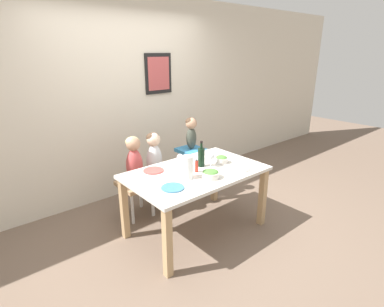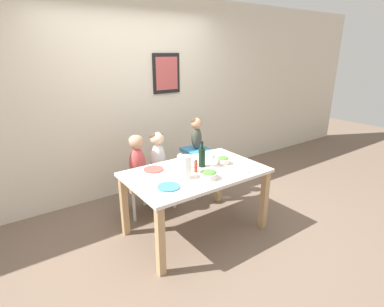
{
  "view_description": "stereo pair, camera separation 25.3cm",
  "coord_description": "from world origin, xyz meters",
  "px_view_note": "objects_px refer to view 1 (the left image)",
  "views": [
    {
      "loc": [
        -1.97,
        -2.27,
        1.97
      ],
      "look_at": [
        0.0,
        0.07,
        0.92
      ],
      "focal_mm": 28.0,
      "sensor_mm": 36.0,
      "label": 1
    },
    {
      "loc": [
        -1.77,
        -2.42,
        1.97
      ],
      "look_at": [
        0.0,
        0.07,
        0.92
      ],
      "focal_mm": 28.0,
      "sensor_mm": 36.0,
      "label": 2
    }
  ],
  "objects_px": {
    "wine_bottle": "(201,157)",
    "wine_glass_far": "(180,158)",
    "chair_right_highchair": "(191,159)",
    "paper_towel_roll": "(188,167)",
    "person_child_center": "(154,154)",
    "person_baby_right": "(191,130)",
    "dinner_plate_back_right": "(213,154)",
    "chair_far_center": "(155,181)",
    "salad_bowl_large": "(211,174)",
    "dinner_plate_front_right": "(239,169)",
    "dinner_plate_front_left": "(173,188)",
    "dinner_plate_back_left": "(154,170)",
    "chair_far_left": "(136,188)",
    "wine_glass_near": "(211,157)",
    "person_child_left": "(134,159)",
    "salad_bowl_small": "(221,159)"
  },
  "relations": [
    {
      "from": "wine_glass_far",
      "to": "dinner_plate_back_right",
      "type": "relative_size",
      "value": 0.77
    },
    {
      "from": "chair_far_center",
      "to": "wine_bottle",
      "type": "relative_size",
      "value": 1.52
    },
    {
      "from": "person_child_center",
      "to": "person_baby_right",
      "type": "relative_size",
      "value": 1.33
    },
    {
      "from": "person_child_left",
      "to": "dinner_plate_back_left",
      "type": "distance_m",
      "value": 0.44
    },
    {
      "from": "chair_right_highchair",
      "to": "paper_towel_roll",
      "type": "distance_m",
      "value": 1.15
    },
    {
      "from": "wine_glass_far",
      "to": "salad_bowl_small",
      "type": "height_order",
      "value": "wine_glass_far"
    },
    {
      "from": "dinner_plate_front_left",
      "to": "person_baby_right",
      "type": "bearing_deg",
      "value": 42.56
    },
    {
      "from": "wine_glass_far",
      "to": "dinner_plate_front_right",
      "type": "bearing_deg",
      "value": -41.95
    },
    {
      "from": "wine_bottle",
      "to": "paper_towel_roll",
      "type": "relative_size",
      "value": 1.24
    },
    {
      "from": "person_child_center",
      "to": "person_baby_right",
      "type": "xyz_separation_m",
      "value": [
        0.61,
        0.0,
        0.2
      ]
    },
    {
      "from": "chair_right_highchair",
      "to": "wine_glass_far",
      "type": "relative_size",
      "value": 4.1
    },
    {
      "from": "salad_bowl_large",
      "to": "wine_bottle",
      "type": "bearing_deg",
      "value": 65.07
    },
    {
      "from": "chair_far_center",
      "to": "chair_right_highchair",
      "type": "xyz_separation_m",
      "value": [
        0.61,
        0.0,
        0.17
      ]
    },
    {
      "from": "salad_bowl_small",
      "to": "dinner_plate_front_left",
      "type": "bearing_deg",
      "value": -167.5
    },
    {
      "from": "chair_far_center",
      "to": "dinner_plate_front_right",
      "type": "bearing_deg",
      "value": -65.38
    },
    {
      "from": "chair_far_center",
      "to": "person_child_left",
      "type": "relative_size",
      "value": 0.78
    },
    {
      "from": "person_baby_right",
      "to": "dinner_plate_front_left",
      "type": "bearing_deg",
      "value": -137.44
    },
    {
      "from": "chair_right_highchair",
      "to": "person_baby_right",
      "type": "distance_m",
      "value": 0.41
    },
    {
      "from": "paper_towel_roll",
      "to": "salad_bowl_small",
      "type": "height_order",
      "value": "paper_towel_roll"
    },
    {
      "from": "chair_right_highchair",
      "to": "salad_bowl_large",
      "type": "xyz_separation_m",
      "value": [
        -0.55,
        -0.97,
        0.24
      ]
    },
    {
      "from": "chair_far_center",
      "to": "wine_glass_near",
      "type": "relative_size",
      "value": 2.65
    },
    {
      "from": "wine_glass_far",
      "to": "dinner_plate_front_left",
      "type": "height_order",
      "value": "wine_glass_far"
    },
    {
      "from": "chair_far_left",
      "to": "paper_towel_roll",
      "type": "distance_m",
      "value": 0.96
    },
    {
      "from": "person_baby_right",
      "to": "chair_right_highchair",
      "type": "bearing_deg",
      "value": -90.0
    },
    {
      "from": "wine_glass_near",
      "to": "dinner_plate_front_left",
      "type": "bearing_deg",
      "value": -165.71
    },
    {
      "from": "wine_glass_near",
      "to": "dinner_plate_back_left",
      "type": "height_order",
      "value": "wine_glass_near"
    },
    {
      "from": "wine_bottle",
      "to": "salad_bowl_small",
      "type": "bearing_deg",
      "value": -14.47
    },
    {
      "from": "salad_bowl_large",
      "to": "dinner_plate_front_left",
      "type": "bearing_deg",
      "value": 173.53
    },
    {
      "from": "wine_glass_far",
      "to": "dinner_plate_back_right",
      "type": "xyz_separation_m",
      "value": [
        0.6,
        0.1,
        -0.11
      ]
    },
    {
      "from": "salad_bowl_large",
      "to": "dinner_plate_front_right",
      "type": "bearing_deg",
      "value": -4.74
    },
    {
      "from": "dinner_plate_front_left",
      "to": "dinner_plate_back_left",
      "type": "bearing_deg",
      "value": 78.64
    },
    {
      "from": "person_baby_right",
      "to": "wine_glass_near",
      "type": "distance_m",
      "value": 0.83
    },
    {
      "from": "dinner_plate_front_left",
      "to": "dinner_plate_back_left",
      "type": "distance_m",
      "value": 0.49
    },
    {
      "from": "wine_glass_near",
      "to": "dinner_plate_front_left",
      "type": "xyz_separation_m",
      "value": [
        -0.66,
        -0.17,
        -0.11
      ]
    },
    {
      "from": "wine_bottle",
      "to": "dinner_plate_front_left",
      "type": "distance_m",
      "value": 0.65
    },
    {
      "from": "dinner_plate_back_left",
      "to": "chair_right_highchair",
      "type": "bearing_deg",
      "value": 25.91
    },
    {
      "from": "wine_glass_near",
      "to": "person_child_left",
      "type": "bearing_deg",
      "value": 126.09
    },
    {
      "from": "chair_right_highchair",
      "to": "wine_glass_near",
      "type": "height_order",
      "value": "wine_glass_near"
    },
    {
      "from": "person_child_left",
      "to": "dinner_plate_back_right",
      "type": "xyz_separation_m",
      "value": [
        0.85,
        -0.47,
        -0.01
      ]
    },
    {
      "from": "chair_far_left",
      "to": "person_baby_right",
      "type": "height_order",
      "value": "person_baby_right"
    },
    {
      "from": "person_child_left",
      "to": "person_child_center",
      "type": "relative_size",
      "value": 1.0
    },
    {
      "from": "chair_far_left",
      "to": "dinner_plate_back_right",
      "type": "relative_size",
      "value": 2.03
    },
    {
      "from": "wine_bottle",
      "to": "wine_glass_far",
      "type": "distance_m",
      "value": 0.24
    },
    {
      "from": "wine_bottle",
      "to": "dinner_plate_back_right",
      "type": "xyz_separation_m",
      "value": [
        0.37,
        0.2,
        -0.11
      ]
    },
    {
      "from": "paper_towel_roll",
      "to": "dinner_plate_back_right",
      "type": "xyz_separation_m",
      "value": [
        0.7,
        0.35,
        -0.11
      ]
    },
    {
      "from": "dinner_plate_back_left",
      "to": "dinner_plate_front_left",
      "type": "bearing_deg",
      "value": -101.36
    },
    {
      "from": "person_child_left",
      "to": "wine_glass_near",
      "type": "xyz_separation_m",
      "value": [
        0.55,
        -0.75,
        0.1
      ]
    },
    {
      "from": "dinner_plate_front_left",
      "to": "person_child_center",
      "type": "bearing_deg",
      "value": 66.89
    },
    {
      "from": "salad_bowl_large",
      "to": "dinner_plate_front_right",
      "type": "distance_m",
      "value": 0.41
    },
    {
      "from": "salad_bowl_small",
      "to": "dinner_plate_back_right",
      "type": "xyz_separation_m",
      "value": [
        0.12,
        0.26,
        -0.04
      ]
    }
  ]
}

